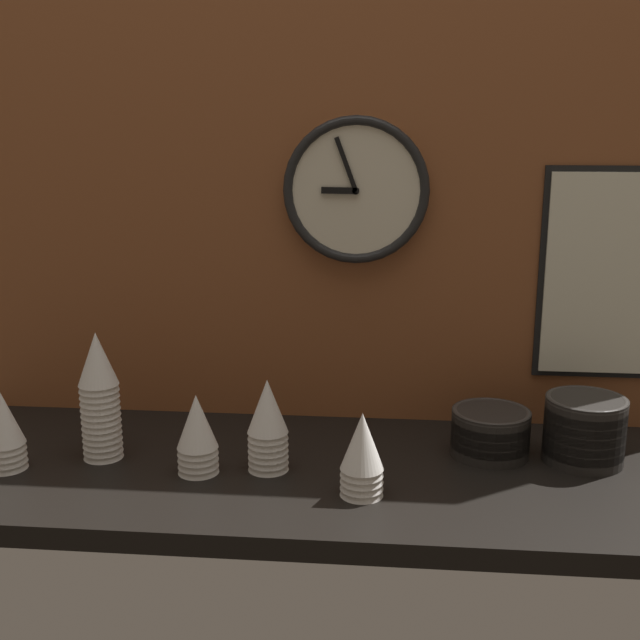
% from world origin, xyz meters
% --- Properties ---
extents(ground_plane, '(1.60, 0.56, 0.04)m').
position_xyz_m(ground_plane, '(0.00, 0.00, -0.02)').
color(ground_plane, black).
extents(wall_tiled_back, '(1.60, 0.03, 1.05)m').
position_xyz_m(wall_tiled_back, '(0.00, 0.27, 0.53)').
color(wall_tiled_back, brown).
rests_on(wall_tiled_back, ground_plane).
extents(cup_stack_center_left, '(0.08, 0.08, 0.15)m').
position_xyz_m(cup_stack_center_left, '(-0.24, -0.05, 0.08)').
color(cup_stack_center_left, white).
rests_on(cup_stack_center_left, ground_plane).
extents(cup_stack_center_right, '(0.08, 0.08, 0.15)m').
position_xyz_m(cup_stack_center_right, '(0.07, -0.12, 0.08)').
color(cup_stack_center_right, white).
rests_on(cup_stack_center_right, ground_plane).
extents(cup_stack_center, '(0.08, 0.08, 0.17)m').
position_xyz_m(cup_stack_center, '(-0.11, -0.03, 0.09)').
color(cup_stack_center, white).
rests_on(cup_stack_center, ground_plane).
extents(cup_stack_far_left, '(0.08, 0.08, 0.15)m').
position_xyz_m(cup_stack_far_left, '(-0.60, -0.07, 0.08)').
color(cup_stack_far_left, white).
rests_on(cup_stack_far_left, ground_plane).
extents(cup_stack_left, '(0.08, 0.08, 0.25)m').
position_xyz_m(cup_stack_left, '(-0.44, -0.01, 0.12)').
color(cup_stack_left, white).
rests_on(cup_stack_left, ground_plane).
extents(bowl_stack_far_right, '(0.15, 0.15, 0.13)m').
position_xyz_m(bowl_stack_far_right, '(0.48, 0.06, 0.07)').
color(bowl_stack_far_right, black).
rests_on(bowl_stack_far_right, ground_plane).
extents(bowl_stack_right, '(0.15, 0.15, 0.09)m').
position_xyz_m(bowl_stack_right, '(0.31, 0.08, 0.05)').
color(bowl_stack_right, black).
rests_on(bowl_stack_right, ground_plane).
extents(wall_clock, '(0.30, 0.03, 0.30)m').
position_xyz_m(wall_clock, '(0.03, 0.23, 0.49)').
color(wall_clock, beige).
extents(menu_board, '(0.35, 0.01, 0.43)m').
position_xyz_m(menu_board, '(0.58, 0.24, 0.33)').
color(menu_board, black).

